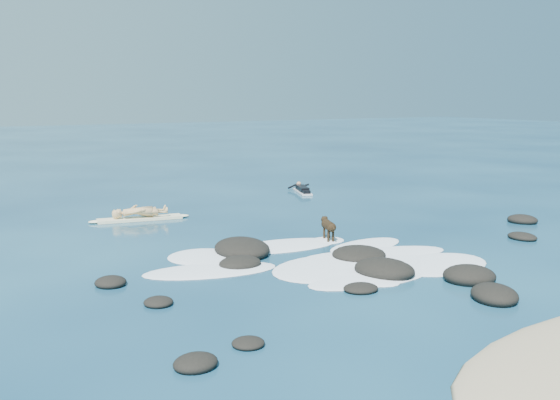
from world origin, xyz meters
TOP-DOWN VIEW (x-y plane):
  - ground at (0.00, 0.00)m, footprint 160.00×160.00m
  - reef_rocks at (-0.22, -1.58)m, footprint 14.95×7.88m
  - breaking_foam at (-1.48, -0.41)m, footprint 8.64×5.84m
  - standing_surfer_rig at (-4.19, 7.37)m, footprint 3.44×1.02m
  - paddling_surfer_rig at (3.93, 9.91)m, footprint 1.27×2.23m
  - dog at (-0.28, 1.56)m, footprint 0.48×1.11m

SIDE VIEW (x-z plane):
  - ground at x=0.00m, z-range 0.00..0.00m
  - breaking_foam at x=-1.48m, z-range -0.05..0.07m
  - reef_rocks at x=-0.22m, z-range -0.16..0.39m
  - paddling_surfer_rig at x=3.93m, z-range -0.06..0.33m
  - dog at x=-0.28m, z-range 0.12..0.84m
  - standing_surfer_rig at x=-4.19m, z-range -0.21..1.75m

